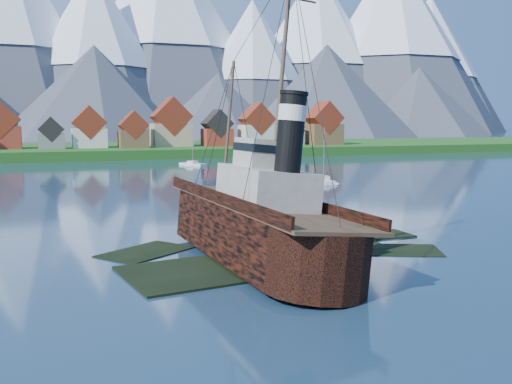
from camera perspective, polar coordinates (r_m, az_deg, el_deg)
name	(u,v)px	position (r m, az deg, el deg)	size (l,w,h in m)	color
ground	(263,259)	(49.10, 0.73, -6.69)	(1400.00, 1400.00, 0.00)	#1A334B
shoal	(273,256)	(51.77, 1.70, -6.37)	(31.71, 21.24, 1.14)	black
shore_bank	(92,154)	(215.41, -16.09, 3.67)	(600.00, 80.00, 3.20)	#174212
seawall	(103,161)	(177.62, -15.07, 3.04)	(600.00, 2.50, 2.00)	#3F3D38
mountains	(56,30)	(531.61, -19.40, 15.06)	(965.00, 340.00, 205.00)	#2D333D
tugboat_wreck	(246,220)	(49.75, -1.01, -2.77)	(7.43, 32.02, 25.37)	black
sailboat_d	(324,181)	(110.29, 6.77, 1.06)	(3.20, 8.35, 11.11)	silver
sailboat_e	(193,165)	(153.59, -6.36, 2.74)	(5.87, 8.93, 10.27)	silver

